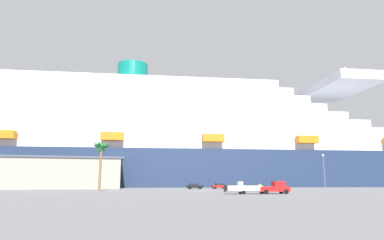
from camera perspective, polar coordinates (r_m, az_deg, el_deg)
ground_plane at (r=107.61m, az=-2.40°, el=-11.84°), size 600.00×600.00×0.00m
cruise_ship at (r=139.56m, az=2.01°, el=-4.65°), size 253.65×56.75×63.57m
terminal_building at (r=109.02m, az=-23.22°, el=-8.55°), size 42.07×23.21×9.22m
pickup_truck at (r=61.14m, az=14.25°, el=-11.44°), size 5.66×2.43×2.20m
small_boat_on_trailer at (r=59.20m, az=9.62°, el=-11.73°), size 8.67×2.05×2.15m
palm_tree at (r=78.40m, az=-15.62°, el=-5.38°), size 3.48×3.66×11.10m
street_lamp at (r=95.43m, az=22.07°, el=-7.63°), size 0.56×0.56×9.41m
parked_car_black_coupe at (r=97.27m, az=0.47°, el=-11.48°), size 4.65×2.15×1.58m
parked_car_red_hatchback at (r=100.44m, az=4.81°, el=-11.42°), size 4.67×2.21×1.58m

